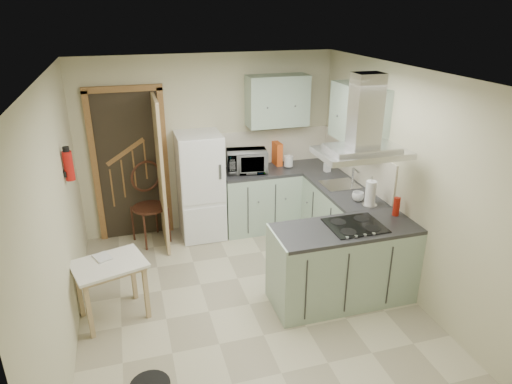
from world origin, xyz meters
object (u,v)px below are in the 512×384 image
object	(u,v)px
peninsula	(343,264)
fridge	(201,186)
microwave	(247,161)
extractor_hood	(362,153)
drop_leaf_table	(112,290)
bentwood_chair	(149,208)

from	to	relation	value
peninsula	fridge	bearing A→B (deg)	121.74
fridge	peninsula	distance (m)	2.35
microwave	peninsula	bearing A→B (deg)	-65.79
extractor_hood	microwave	size ratio (longest dim) A/B	1.62
fridge	drop_leaf_table	size ratio (longest dim) A/B	2.14
fridge	peninsula	xyz separation A→B (m)	(1.22, -1.98, -0.30)
fridge	bentwood_chair	world-z (taller)	fridge
fridge	extractor_hood	bearing A→B (deg)	-56.21
extractor_hood	microwave	bearing A→B (deg)	108.28
peninsula	microwave	distance (m)	2.14
peninsula	microwave	world-z (taller)	microwave
fridge	microwave	xyz separation A→B (m)	(0.67, 0.00, 0.30)
peninsula	drop_leaf_table	world-z (taller)	peninsula
extractor_hood	bentwood_chair	xyz separation A→B (m)	(-2.04, 1.98, -1.21)
peninsula	microwave	xyz separation A→B (m)	(-0.55, 1.98, 0.60)
fridge	bentwood_chair	distance (m)	0.76
extractor_hood	microwave	xyz separation A→B (m)	(-0.65, 1.98, -0.67)
peninsula	bentwood_chair	size ratio (longest dim) A/B	1.51
fridge	extractor_hood	xyz separation A→B (m)	(1.32, -1.98, 0.97)
microwave	bentwood_chair	bearing A→B (deg)	-171.54
extractor_hood	fridge	bearing A→B (deg)	123.79
fridge	microwave	distance (m)	0.74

